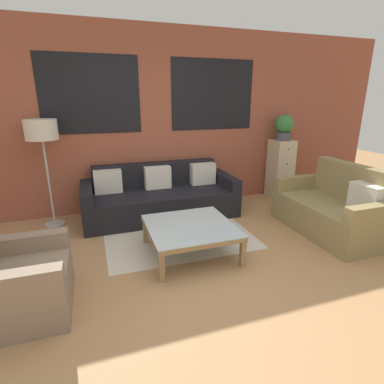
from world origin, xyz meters
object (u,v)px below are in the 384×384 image
object	(u,v)px
armchair_corner	(13,284)
drawer_cabinet	(280,169)
settee_vintage	(333,210)
potted_plant	(284,127)
couch_dark	(160,198)
coffee_table	(190,229)
floor_lamp	(42,134)

from	to	relation	value
armchair_corner	drawer_cabinet	world-z (taller)	drawer_cabinet
settee_vintage	armchair_corner	world-z (taller)	settee_vintage
drawer_cabinet	armchair_corner	bearing A→B (deg)	-153.08
settee_vintage	potted_plant	xyz separation A→B (m)	(0.22, 1.56, 0.97)
couch_dark	coffee_table	distance (m)	1.30
couch_dark	floor_lamp	bearing A→B (deg)	175.46
armchair_corner	floor_lamp	xyz separation A→B (m)	(0.12, 1.91, 1.02)
coffee_table	floor_lamp	bearing A→B (deg)	138.18
coffee_table	potted_plant	bearing A→B (deg)	34.27
couch_dark	settee_vintage	world-z (taller)	settee_vintage
potted_plant	floor_lamp	bearing A→B (deg)	-178.59
potted_plant	settee_vintage	bearing A→B (deg)	-97.88
coffee_table	drawer_cabinet	bearing A→B (deg)	34.27
coffee_table	floor_lamp	xyz separation A→B (m)	(-1.59, 1.43, 0.98)
couch_dark	settee_vintage	bearing A→B (deg)	-32.96
couch_dark	settee_vintage	size ratio (longest dim) A/B	1.54
settee_vintage	coffee_table	bearing A→B (deg)	178.94
floor_lamp	couch_dark	bearing A→B (deg)	-4.54
couch_dark	settee_vintage	xyz separation A→B (m)	(2.07, -1.34, 0.03)
armchair_corner	drawer_cabinet	bearing A→B (deg)	26.92
coffee_table	drawer_cabinet	xyz separation A→B (m)	(2.23, 1.52, 0.21)
floor_lamp	settee_vintage	bearing A→B (deg)	-22.07
coffee_table	floor_lamp	size ratio (longest dim) A/B	0.65
floor_lamp	drawer_cabinet	xyz separation A→B (m)	(3.82, 0.09, -0.78)
armchair_corner	settee_vintage	bearing A→B (deg)	6.85
settee_vintage	drawer_cabinet	size ratio (longest dim) A/B	1.42
couch_dark	potted_plant	world-z (taller)	potted_plant
floor_lamp	armchair_corner	bearing A→B (deg)	-93.74
couch_dark	armchair_corner	distance (m)	2.44
drawer_cabinet	couch_dark	bearing A→B (deg)	-174.58
couch_dark	coffee_table	xyz separation A→B (m)	(0.05, -1.30, 0.03)
coffee_table	potted_plant	size ratio (longest dim) A/B	2.20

